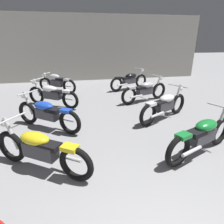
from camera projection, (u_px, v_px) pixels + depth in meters
name	position (u px, v px, depth m)	size (l,w,h in m)	color
back_wall	(89.00, 48.00, 10.77)	(13.33, 0.24, 3.60)	#9E998E
motorcycle_left_row_1	(40.00, 149.00, 3.46)	(1.88, 1.28, 0.97)	black
motorcycle_left_row_2	(47.00, 113.00, 5.11)	(1.80, 1.39, 0.97)	black
motorcycle_left_row_3	(52.00, 94.00, 6.82)	(1.87, 1.29, 0.97)	black
motorcycle_left_row_4	(57.00, 83.00, 8.57)	(1.72, 1.15, 0.88)	black
motorcycle_right_row_1	(202.00, 135.00, 3.96)	(2.04, 1.02, 0.97)	black
motorcycle_right_row_2	(165.00, 105.00, 5.72)	(1.95, 1.17, 0.97)	black
motorcycle_right_row_3	(145.00, 90.00, 7.36)	(2.08, 0.94, 0.97)	black
motorcycle_right_row_4	(129.00, 80.00, 9.12)	(2.05, 1.01, 0.97)	black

